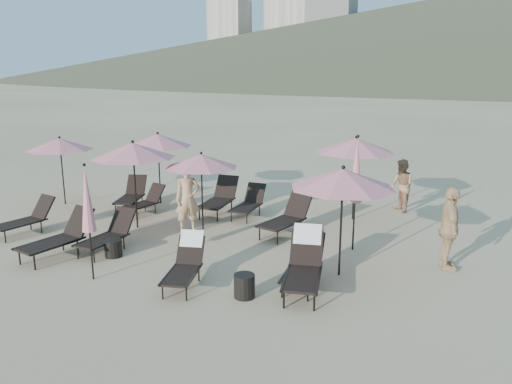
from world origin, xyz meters
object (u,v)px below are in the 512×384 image
at_px(lounger_5, 304,263).
at_px(side_table_0, 113,248).
at_px(side_table_1, 244,286).
at_px(lounger_8, 219,198).
at_px(umbrella_open_5, 60,144).
at_px(lounger_2, 108,234).
at_px(umbrella_closed_0, 87,200).
at_px(lounger_10, 287,217).
at_px(umbrella_open_2, 343,179).
at_px(beachgoer_b, 402,186).
at_px(umbrella_open_3, 158,140).
at_px(umbrella_closed_1, 356,171).
at_px(lounger_6, 131,194).
at_px(lounger_9, 249,203).
at_px(umbrella_open_4, 356,146).
at_px(lounger_4, 305,260).
at_px(beachgoer_a, 188,199).
at_px(umbrella_open_1, 201,161).
at_px(beachgoer_c, 449,229).
at_px(umbrella_open_0, 133,151).
at_px(lounger_3, 186,262).
at_px(lounger_7, 144,201).
at_px(lounger_0, 26,218).

xyz_separation_m(lounger_5, side_table_0, (-4.68, -0.19, -0.34)).
bearing_deg(side_table_1, lounger_8, 123.44).
bearing_deg(umbrella_open_5, lounger_2, -33.62).
bearing_deg(side_table_0, lounger_8, 83.52).
bearing_deg(side_table_1, umbrella_closed_0, -170.30).
bearing_deg(lounger_10, umbrella_open_5, -166.72).
distance_m(umbrella_open_2, beachgoer_b, 5.79).
distance_m(lounger_5, umbrella_open_3, 8.05).
bearing_deg(beachgoer_b, umbrella_open_3, -108.46).
bearing_deg(umbrella_closed_1, side_table_1, -109.55).
height_order(lounger_6, lounger_10, lounger_10).
xyz_separation_m(lounger_9, umbrella_open_4, (2.92, 1.03, 1.77)).
height_order(lounger_4, umbrella_open_2, umbrella_open_2).
relative_size(umbrella_open_5, umbrella_closed_1, 0.79).
relative_size(umbrella_open_5, beachgoer_a, 1.21).
xyz_separation_m(umbrella_open_1, beachgoer_c, (6.36, -0.23, -0.99)).
distance_m(lounger_4, beachgoer_a, 4.44).
distance_m(lounger_5, umbrella_open_0, 6.12).
relative_size(lounger_5, lounger_9, 1.21).
xyz_separation_m(lounger_3, umbrella_open_0, (-3.30, 2.66, 1.72)).
xyz_separation_m(lounger_7, side_table_1, (5.36, -3.97, -0.16)).
bearing_deg(beachgoer_a, lounger_7, 109.04).
height_order(umbrella_open_0, umbrella_closed_1, umbrella_closed_1).
relative_size(lounger_5, lounger_6, 1.10).
bearing_deg(lounger_0, lounger_6, 84.69).
xyz_separation_m(umbrella_open_4, umbrella_open_5, (-9.05, -2.27, -0.21)).
distance_m(lounger_8, umbrella_closed_0, 5.67).
height_order(lounger_8, umbrella_open_5, umbrella_open_5).
xyz_separation_m(lounger_6, umbrella_open_0, (1.46, -1.61, 1.73)).
bearing_deg(lounger_10, lounger_2, -126.75).
bearing_deg(lounger_3, lounger_5, 2.42).
distance_m(lounger_6, umbrella_open_2, 8.09).
bearing_deg(umbrella_closed_0, lounger_4, 22.73).
distance_m(umbrella_open_3, beachgoer_a, 3.53).
relative_size(lounger_3, beachgoer_c, 0.88).
height_order(lounger_4, lounger_10, lounger_4).
relative_size(lounger_10, beachgoer_c, 1.02).
height_order(lounger_8, umbrella_closed_1, umbrella_closed_1).
height_order(lounger_10, beachgoer_a, beachgoer_a).
bearing_deg(umbrella_open_5, umbrella_open_4, 14.08).
relative_size(lounger_0, umbrella_open_0, 0.69).
height_order(lounger_4, lounger_7, lounger_4).
xyz_separation_m(umbrella_open_1, umbrella_open_2, (4.30, -1.53, 0.20)).
height_order(umbrella_open_2, side_table_0, umbrella_open_2).
relative_size(umbrella_open_5, side_table_0, 5.47).
bearing_deg(side_table_1, umbrella_closed_1, 70.45).
distance_m(lounger_9, umbrella_open_5, 6.45).
distance_m(lounger_2, umbrella_open_4, 7.20).
relative_size(lounger_0, beachgoer_b, 1.03).
bearing_deg(lounger_8, lounger_10, -27.54).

